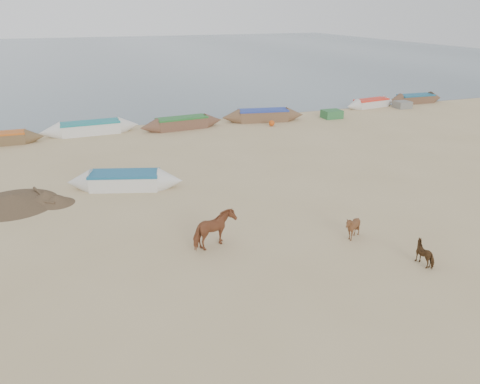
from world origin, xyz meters
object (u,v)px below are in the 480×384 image
Objects in this scene: calf_right at (426,253)px; cow_adult at (214,230)px; near_canoe at (125,180)px; calf_front at (353,227)px.

cow_adult is at bearing 31.48° from calf_right.
calf_front is at bearing -31.37° from near_canoe.
cow_adult is at bearing -93.05° from calf_front.
near_canoe reaches higher than calf_right.
calf_front is at bearing -126.10° from cow_adult.
near_canoe is (-7.49, 8.57, -0.08)m from calf_front.
calf_right is at bearing -33.93° from near_canoe.
calf_front is 2.86m from calf_right.
cow_adult is 7.72m from near_canoe.
cow_adult reaches higher than calf_front.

